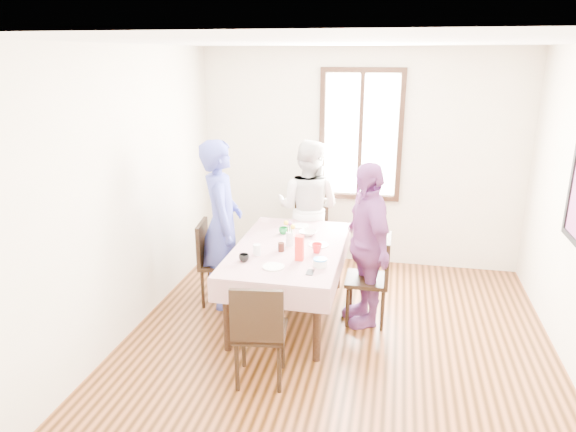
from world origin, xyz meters
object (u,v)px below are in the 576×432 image
object	(u,v)px
chair_far	(308,238)
person_far	(308,209)
chair_left	(221,263)
person_left	(221,224)
person_right	(367,245)
dining_table	(289,282)
chair_right	(367,279)
chair_near	(260,331)

from	to	relation	value
chair_far	person_far	xyz separation A→B (m)	(-0.00, -0.02, 0.38)
chair_left	person_left	distance (m)	0.44
person_right	chair_left	bearing A→B (deg)	-116.81
dining_table	chair_right	size ratio (longest dim) A/B	1.83
chair_near	chair_far	bearing A→B (deg)	82.18
person_far	dining_table	bearing A→B (deg)	100.86
chair_left	person_left	xyz separation A→B (m)	(0.02, 0.00, 0.44)
dining_table	person_right	xyz separation A→B (m)	(0.77, 0.05, 0.45)
dining_table	chair_far	world-z (taller)	chair_far
dining_table	person_far	world-z (taller)	person_far
dining_table	chair_right	distance (m)	0.79
chair_near	person_left	world-z (taller)	person_left
chair_near	person_left	distance (m)	1.57
chair_left	person_far	distance (m)	1.30
person_far	chair_near	bearing A→B (deg)	100.86
dining_table	person_right	bearing A→B (deg)	3.87
chair_right	person_right	size ratio (longest dim) A/B	0.55
chair_left	person_left	bearing A→B (deg)	81.82
dining_table	chair_near	bearing A→B (deg)	-90.00
person_far	person_left	bearing A→B (deg)	62.41
dining_table	person_far	distance (m)	1.21
person_right	chair_far	bearing A→B (deg)	-167.87
dining_table	chair_far	xyz separation A→B (m)	(0.00, 1.14, 0.08)
person_left	person_right	world-z (taller)	person_left
person_far	person_right	bearing A→B (deg)	136.50
chair_far	chair_near	xyz separation A→B (m)	(0.00, -2.28, 0.00)
dining_table	person_right	size ratio (longest dim) A/B	1.01
chair_right	chair_near	size ratio (longest dim) A/B	1.00
chair_left	chair_near	world-z (taller)	same
dining_table	chair_right	bearing A→B (deg)	3.77
chair_far	person_left	bearing A→B (deg)	53.98
person_left	person_right	xyz separation A→B (m)	(1.53, -0.10, -0.07)
chair_far	person_right	size ratio (longest dim) A/B	0.55
chair_far	person_right	world-z (taller)	person_right
chair_right	dining_table	bearing A→B (deg)	93.97
dining_table	person_left	xyz separation A→B (m)	(-0.77, 0.16, 0.52)
dining_table	chair_left	bearing A→B (deg)	168.82
dining_table	person_left	distance (m)	0.94
chair_near	person_far	bearing A→B (deg)	82.18
chair_right	person_left	xyz separation A→B (m)	(-1.55, 0.10, 0.44)
chair_left	chair_right	xyz separation A→B (m)	(1.58, -0.10, 0.00)
dining_table	chair_near	xyz separation A→B (m)	(0.00, -1.14, 0.08)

